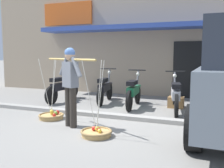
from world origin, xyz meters
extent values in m
plane|color=gray|center=(0.00, 0.00, 0.00)|extent=(90.00, 90.00, 0.00)
cube|color=gray|center=(0.00, 0.70, 0.05)|extent=(20.00, 0.24, 0.10)
cylinder|color=#2D2823|center=(-0.27, -0.39, 0.43)|extent=(0.15, 0.15, 0.86)
cylinder|color=#2D2823|center=(-0.43, -0.31, 0.43)|extent=(0.15, 0.15, 0.86)
cube|color=slate|center=(-0.35, -0.35, 1.13)|extent=(0.39, 0.33, 0.54)
sphere|color=tan|center=(-0.35, -0.35, 1.53)|extent=(0.21, 0.21, 0.21)
sphere|color=#4C70B2|center=(-0.35, -0.35, 1.58)|extent=(0.22, 0.22, 0.22)
cylinder|color=slate|center=(-0.13, -0.46, 1.30)|extent=(0.34, 0.23, 0.43)
cylinder|color=slate|center=(-0.56, -0.24, 1.30)|extent=(0.34, 0.23, 0.43)
cylinder|color=tan|center=(-0.35, -0.35, 1.45)|extent=(1.60, 0.84, 0.04)
cylinder|color=tan|center=(0.45, -0.75, 0.04)|extent=(0.56, 0.56, 0.09)
torus|color=olive|center=(0.45, -0.75, 0.10)|extent=(0.61, 0.61, 0.05)
sphere|color=#B3201C|center=(0.51, -0.75, 0.13)|extent=(0.08, 0.08, 0.08)
sphere|color=yellow|center=(0.45, -0.72, 0.14)|extent=(0.10, 0.10, 0.10)
sphere|color=red|center=(0.38, -0.72, 0.13)|extent=(0.09, 0.09, 0.09)
sphere|color=yellow|center=(0.54, -0.80, 0.13)|extent=(0.08, 0.08, 0.08)
cylinder|color=silver|center=(0.45, -0.62, 0.77)|extent=(0.01, 0.27, 1.36)
cylinder|color=silver|center=(0.33, -0.82, 0.77)|extent=(0.24, 0.14, 1.36)
cylinder|color=silver|center=(0.56, -0.82, 0.77)|extent=(0.24, 0.14, 1.36)
cylinder|color=tan|center=(-1.14, 0.05, 0.04)|extent=(0.56, 0.56, 0.09)
torus|color=olive|center=(-1.14, 0.05, 0.10)|extent=(0.61, 0.61, 0.05)
sphere|color=red|center=(-0.99, -0.05, 0.13)|extent=(0.08, 0.08, 0.08)
sphere|color=gold|center=(-1.13, 0.08, 0.13)|extent=(0.08, 0.08, 0.08)
sphere|color=#76B746|center=(-1.07, 0.14, 0.13)|extent=(0.09, 0.09, 0.09)
sphere|color=red|center=(-1.06, 0.19, 0.14)|extent=(0.10, 0.10, 0.10)
sphere|color=gold|center=(-1.07, -0.02, 0.20)|extent=(0.10, 0.10, 0.10)
cylinder|color=silver|center=(-1.14, 0.18, 0.77)|extent=(0.01, 0.27, 1.36)
cylinder|color=silver|center=(-1.25, -0.02, 0.77)|extent=(0.24, 0.14, 1.36)
cylinder|color=silver|center=(-1.02, -0.02, 0.77)|extent=(0.24, 0.14, 1.36)
cylinder|color=black|center=(-2.15, 2.81, 0.29)|extent=(0.10, 0.58, 0.58)
cylinder|color=black|center=(-2.18, 1.57, 0.29)|extent=(0.10, 0.58, 0.58)
cube|color=black|center=(-2.15, 2.81, 0.55)|extent=(0.15, 0.28, 0.06)
cube|color=black|center=(-2.17, 2.09, 0.51)|extent=(0.23, 0.91, 0.24)
cube|color=black|center=(-2.18, 1.91, 0.75)|extent=(0.24, 0.57, 0.12)
cylinder|color=slate|center=(-2.15, 2.71, 0.68)|extent=(0.07, 0.30, 0.76)
cylinder|color=black|center=(-2.15, 2.63, 1.07)|extent=(0.54, 0.05, 0.04)
sphere|color=silver|center=(-2.15, 2.79, 0.93)|extent=(0.11, 0.11, 0.11)
cylinder|color=black|center=(-0.87, 3.10, 0.29)|extent=(0.17, 0.59, 0.58)
cylinder|color=black|center=(-0.66, 1.88, 0.29)|extent=(0.17, 0.59, 0.58)
cube|color=black|center=(-0.87, 3.10, 0.55)|extent=(0.18, 0.30, 0.06)
cube|color=black|center=(-0.75, 2.39, 0.51)|extent=(0.34, 0.92, 0.24)
cube|color=black|center=(-0.72, 2.21, 0.75)|extent=(0.31, 0.59, 0.12)
cylinder|color=slate|center=(-0.85, 3.00, 0.68)|extent=(0.11, 0.30, 0.76)
cylinder|color=black|center=(-0.84, 2.92, 1.07)|extent=(0.54, 0.12, 0.04)
sphere|color=silver|center=(-0.86, 3.08, 0.93)|extent=(0.11, 0.11, 0.11)
cylinder|color=black|center=(0.25, 2.76, 0.29)|extent=(0.13, 0.58, 0.58)
cylinder|color=black|center=(0.36, 1.53, 0.29)|extent=(0.13, 0.58, 0.58)
cube|color=#19663D|center=(0.25, 2.76, 0.55)|extent=(0.17, 0.29, 0.06)
cube|color=#19663D|center=(0.31, 2.04, 0.51)|extent=(0.28, 0.91, 0.24)
cube|color=black|center=(0.33, 1.87, 0.75)|extent=(0.27, 0.58, 0.12)
cylinder|color=slate|center=(0.26, 2.66, 0.68)|extent=(0.09, 0.30, 0.76)
cylinder|color=black|center=(0.26, 2.58, 1.07)|extent=(0.54, 0.09, 0.04)
sphere|color=silver|center=(0.25, 2.74, 0.93)|extent=(0.11, 0.11, 0.11)
cylinder|color=black|center=(1.41, 2.57, 0.29)|extent=(0.19, 0.58, 0.58)
cylinder|color=black|center=(1.65, 1.35, 0.29)|extent=(0.19, 0.58, 0.58)
cube|color=silver|center=(1.41, 2.57, 0.55)|extent=(0.19, 0.30, 0.06)
cube|color=silver|center=(1.55, 1.86, 0.51)|extent=(0.37, 0.92, 0.24)
cube|color=black|center=(1.58, 1.68, 0.75)|extent=(0.32, 0.59, 0.12)
cylinder|color=slate|center=(1.43, 2.47, 0.68)|extent=(0.11, 0.30, 0.76)
cylinder|color=black|center=(1.45, 2.39, 1.07)|extent=(0.54, 0.14, 0.04)
sphere|color=silver|center=(1.42, 2.55, 0.93)|extent=(0.11, 0.11, 0.11)
cylinder|color=black|center=(2.29, 2.07, 0.38)|extent=(0.27, 0.76, 0.76)
cylinder|color=black|center=(2.24, -0.84, 0.38)|extent=(0.27, 0.76, 0.76)
cube|color=tan|center=(-0.30, 6.89, 2.10)|extent=(13.00, 5.00, 4.20)
cube|color=#334CA3|center=(-0.30, 3.89, 2.50)|extent=(7.15, 1.00, 0.16)
cube|color=#DB5B1E|center=(-3.23, 4.34, 3.20)|extent=(2.20, 0.08, 0.90)
cube|color=black|center=(1.65, 4.37, 1.00)|extent=(1.10, 0.06, 2.00)
cube|color=olive|center=(1.48, 2.51, 0.16)|extent=(0.44, 0.36, 0.32)
camera|label=1|loc=(2.51, -5.11, 1.57)|focal=41.62mm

